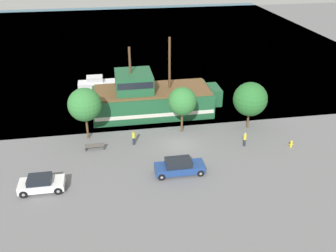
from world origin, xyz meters
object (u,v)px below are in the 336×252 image
at_px(parked_car_curb_front, 41,184).
at_px(moored_boat_dockside, 97,83).
at_px(parked_car_curb_mid, 179,167).
at_px(fire_hydrant, 291,144).
at_px(pedestrian_walking_near, 134,138).
at_px(pirate_ship, 151,98).
at_px(bench_promenade_east, 95,146).
at_px(pedestrian_walking_far, 245,139).

bearing_deg(parked_car_curb_front, moored_boat_dockside, 78.60).
bearing_deg(parked_car_curb_mid, fire_hydrant, 12.44).
bearing_deg(parked_car_curb_mid, pedestrian_walking_near, 121.35).
bearing_deg(pedestrian_walking_near, parked_car_curb_front, -142.44).
distance_m(pirate_ship, parked_car_curb_front, 18.19).
bearing_deg(parked_car_curb_front, parked_car_curb_mid, 2.48).
height_order(moored_boat_dockside, pedestrian_walking_near, moored_boat_dockside).
distance_m(pirate_ship, moored_boat_dockside, 12.12).
relative_size(bench_promenade_east, pedestrian_walking_far, 1.30).
height_order(pedestrian_walking_near, pedestrian_walking_far, pedestrian_walking_near).
distance_m(moored_boat_dockside, pedestrian_walking_near, 17.90).
bearing_deg(fire_hydrant, parked_car_curb_mid, -167.56).
xyz_separation_m(parked_car_curb_front, parked_car_curb_mid, (12.35, 0.54, 0.04)).
bearing_deg(fire_hydrant, pirate_ship, 141.36).
distance_m(pirate_ship, fire_hydrant, 17.30).
bearing_deg(bench_promenade_east, parked_car_curb_front, -126.38).
relative_size(parked_car_curb_front, fire_hydrant, 5.06).
bearing_deg(pedestrian_walking_far, parked_car_curb_mid, -153.63).
height_order(pirate_ship, bench_promenade_east, pirate_ship).
bearing_deg(bench_promenade_east, pedestrian_walking_far, -6.42).
distance_m(parked_car_curb_front, pedestrian_walking_far, 20.63).
relative_size(moored_boat_dockside, bench_promenade_east, 2.87).
bearing_deg(pedestrian_walking_near, moored_boat_dockside, 102.13).
bearing_deg(pedestrian_walking_near, fire_hydrant, -11.55).
xyz_separation_m(parked_car_curb_front, pedestrian_walking_far, (20.15, 4.40, 0.06)).
bearing_deg(pedestrian_walking_far, fire_hydrant, -12.96).
xyz_separation_m(parked_car_curb_mid, fire_hydrant, (12.57, 2.77, -0.34)).
xyz_separation_m(pirate_ship, pedestrian_walking_near, (-2.83, -7.43, -1.17)).
bearing_deg(pirate_ship, parked_car_curb_front, -129.19).
bearing_deg(fire_hydrant, moored_boat_dockside, 133.91).
relative_size(bench_promenade_east, pedestrian_walking_near, 1.20).
height_order(pirate_ship, parked_car_curb_mid, pirate_ship).
bearing_deg(bench_promenade_east, pedestrian_walking_near, 6.64).
distance_m(parked_car_curb_front, parked_car_curb_mid, 12.36).
xyz_separation_m(pedestrian_walking_near, pedestrian_walking_far, (11.52, -2.23, -0.07)).
height_order(fire_hydrant, bench_promenade_east, bench_promenade_east).
height_order(parked_car_curb_mid, pedestrian_walking_far, pedestrian_walking_far).
height_order(fire_hydrant, pedestrian_walking_near, pedestrian_walking_near).
bearing_deg(bench_promenade_east, pirate_ship, 48.76).
bearing_deg(moored_boat_dockside, fire_hydrant, -46.09).
bearing_deg(parked_car_curb_mid, pirate_ship, 93.73).
bearing_deg(parked_car_curb_front, fire_hydrant, 7.56).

